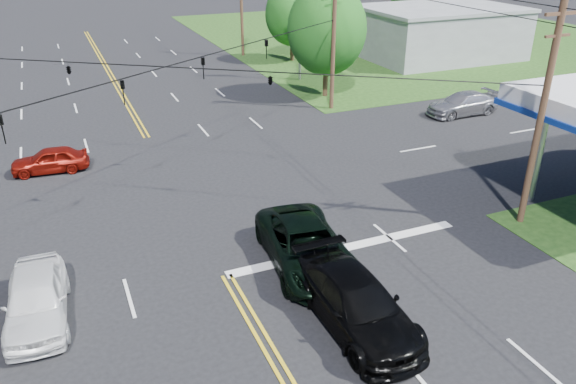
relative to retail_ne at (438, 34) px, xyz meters
name	(u,v)px	position (x,y,z in m)	size (l,w,h in m)	color
ground	(177,190)	(-30.00, -20.00, -2.20)	(280.00, 280.00, 0.00)	black
grass_ne	(409,33)	(5.00, 12.00, -2.20)	(46.00, 48.00, 0.03)	#193B12
stop_bar	(346,248)	(-25.00, -28.00, -2.20)	(10.00, 0.50, 0.02)	silver
retail_ne	(438,34)	(0.00, 0.00, 0.00)	(14.00, 10.00, 4.40)	gray
pole_se	(542,113)	(-17.00, -29.00, 2.72)	(1.60, 0.28, 9.50)	#442F1D
pole_ne	(334,37)	(-17.00, -11.00, 2.72)	(1.60, 0.28, 9.50)	#442F1D
pole_right_far	(241,0)	(-17.00, 8.00, 2.97)	(1.60, 0.28, 10.00)	#442F1D
span_wire_signals	(165,67)	(-30.00, -20.00, 3.80)	(26.00, 18.00, 1.13)	black
power_lines	(170,11)	(-30.00, -22.00, 6.40)	(26.04, 100.00, 0.64)	black
tree_right_a	(327,29)	(-16.00, -8.00, 2.67)	(5.70, 5.70, 8.18)	#442F1D
tree_right_b	(292,14)	(-13.50, 4.00, 2.02)	(4.94, 4.94, 7.09)	#442F1D
pickup_dkgreen	(306,246)	(-27.00, -28.50, -1.37)	(2.76, 5.99, 1.67)	black
suv_black	(356,303)	(-27.00, -32.28, -1.37)	(2.34, 5.75, 1.67)	black
pickup_white	(36,299)	(-36.35, -28.00, -1.40)	(1.88, 4.68, 1.60)	white
sedan_red	(50,160)	(-35.49, -15.21, -1.55)	(1.54, 3.82, 1.30)	maroon
sedan_far	(462,104)	(-9.51, -15.69, -1.46)	(2.07, 5.09, 1.48)	#9A999E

